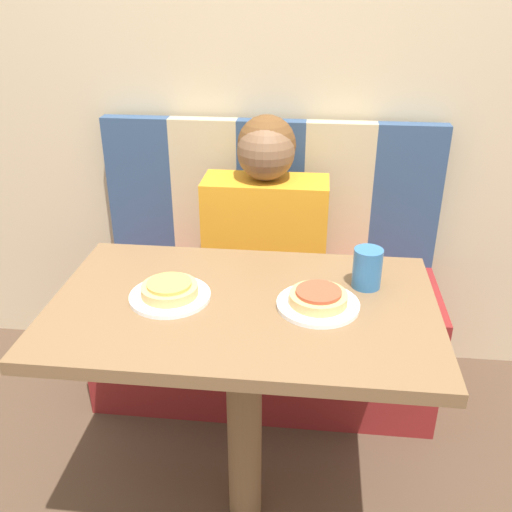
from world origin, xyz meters
The scene contains 11 objects.
ground_plane centered at (0.00, 0.00, 0.00)m, with size 12.00×12.00×0.00m, color #4C3828.
wall_back centered at (0.00, 0.90, 1.30)m, with size 7.00×0.05×2.60m.
booth_seat centered at (0.00, 0.61, 0.24)m, with size 1.27×0.48×0.48m.
booth_backrest centered at (0.00, 0.82, 0.76)m, with size 1.27×0.06×0.55m.
dining_table centered at (0.00, 0.00, 0.64)m, with size 0.99×0.62×0.75m.
person centered at (0.00, 0.61, 0.78)m, with size 0.43×0.22×0.61m.
plate_left centered at (-0.19, 0.00, 0.76)m, with size 0.21×0.21×0.01m.
plate_right centered at (0.19, 0.00, 0.76)m, with size 0.21×0.21×0.01m.
pizza_left centered at (-0.19, 0.00, 0.78)m, with size 0.15×0.15×0.04m.
pizza_right centered at (0.19, 0.00, 0.78)m, with size 0.15×0.15×0.04m.
drinking_cup centered at (0.32, 0.12, 0.81)m, with size 0.08×0.08×0.11m.
Camera 1 is at (0.17, -1.24, 1.50)m, focal length 40.00 mm.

